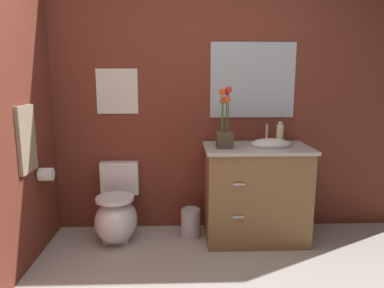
% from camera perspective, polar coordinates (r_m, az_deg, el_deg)
% --- Properties ---
extents(wall_back, '(4.11, 0.05, 2.50)m').
position_cam_1_polar(wall_back, '(3.44, 3.54, 6.80)').
color(wall_back, maroon).
rests_on(wall_back, ground_plane).
extents(toilet, '(0.38, 0.59, 0.69)m').
position_cam_1_polar(toilet, '(3.41, -11.91, -10.87)').
color(toilet, white).
rests_on(toilet, ground_plane).
extents(vanity_cabinet, '(0.94, 0.56, 1.05)m').
position_cam_1_polar(vanity_cabinet, '(3.33, 10.18, -7.54)').
color(vanity_cabinet, brown).
rests_on(vanity_cabinet, ground_plane).
extents(flower_vase, '(0.14, 0.14, 0.53)m').
position_cam_1_polar(flower_vase, '(3.09, 5.27, 2.46)').
color(flower_vase, '#4C3D2D').
rests_on(flower_vase, vanity_cabinet).
extents(soap_bottle, '(0.06, 0.06, 0.21)m').
position_cam_1_polar(soap_bottle, '(3.35, 13.86, 1.57)').
color(soap_bottle, beige).
rests_on(soap_bottle, vanity_cabinet).
extents(trash_bin, '(0.18, 0.18, 0.27)m').
position_cam_1_polar(trash_bin, '(3.42, -0.23, -12.47)').
color(trash_bin, '#B7B7BC').
rests_on(trash_bin, ground_plane).
extents(wall_poster, '(0.38, 0.01, 0.42)m').
position_cam_1_polar(wall_poster, '(3.44, -11.87, 8.24)').
color(wall_poster, silver).
extents(wall_mirror, '(0.80, 0.01, 0.70)m').
position_cam_1_polar(wall_mirror, '(3.46, 9.67, 10.00)').
color(wall_mirror, '#B2BCC6').
extents(hanging_towel, '(0.03, 0.28, 0.52)m').
position_cam_1_polar(hanging_towel, '(3.02, -24.93, 0.69)').
color(hanging_towel, gray).
extents(toilet_paper_roll, '(0.11, 0.11, 0.11)m').
position_cam_1_polar(toilet_paper_roll, '(3.23, -22.30, -4.51)').
color(toilet_paper_roll, white).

